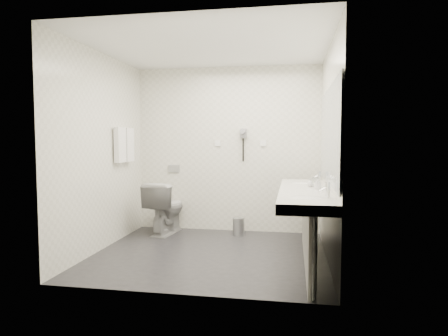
# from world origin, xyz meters

# --- Properties ---
(floor) EXTENTS (2.80, 2.80, 0.00)m
(floor) POSITION_xyz_m (0.00, 0.00, 0.00)
(floor) COLOR #242328
(floor) RESTS_ON ground
(ceiling) EXTENTS (2.80, 2.80, 0.00)m
(ceiling) POSITION_xyz_m (0.00, 0.00, 2.50)
(ceiling) COLOR white
(ceiling) RESTS_ON wall_back
(wall_back) EXTENTS (2.80, 0.00, 2.80)m
(wall_back) POSITION_xyz_m (0.00, 1.30, 1.25)
(wall_back) COLOR white
(wall_back) RESTS_ON floor
(wall_front) EXTENTS (2.80, 0.00, 2.80)m
(wall_front) POSITION_xyz_m (0.00, -1.30, 1.25)
(wall_front) COLOR white
(wall_front) RESTS_ON floor
(wall_left) EXTENTS (0.00, 2.60, 2.60)m
(wall_left) POSITION_xyz_m (-1.40, 0.00, 1.25)
(wall_left) COLOR white
(wall_left) RESTS_ON floor
(wall_right) EXTENTS (0.00, 2.60, 2.60)m
(wall_right) POSITION_xyz_m (1.40, 0.00, 1.25)
(wall_right) COLOR white
(wall_right) RESTS_ON floor
(vanity_counter) EXTENTS (0.55, 2.20, 0.10)m
(vanity_counter) POSITION_xyz_m (1.12, -0.20, 0.80)
(vanity_counter) COLOR white
(vanity_counter) RESTS_ON floor
(vanity_panel) EXTENTS (0.03, 2.15, 0.75)m
(vanity_panel) POSITION_xyz_m (1.15, -0.20, 0.38)
(vanity_panel) COLOR gray
(vanity_panel) RESTS_ON floor
(vanity_post_near) EXTENTS (0.06, 0.06, 0.75)m
(vanity_post_near) POSITION_xyz_m (1.18, -1.24, 0.38)
(vanity_post_near) COLOR silver
(vanity_post_near) RESTS_ON floor
(vanity_post_far) EXTENTS (0.06, 0.06, 0.75)m
(vanity_post_far) POSITION_xyz_m (1.18, 0.84, 0.38)
(vanity_post_far) COLOR silver
(vanity_post_far) RESTS_ON floor
(mirror) EXTENTS (0.02, 2.20, 1.05)m
(mirror) POSITION_xyz_m (1.39, -0.20, 1.45)
(mirror) COLOR #B2BCC6
(mirror) RESTS_ON wall_right
(basin_near) EXTENTS (0.40, 0.31, 0.05)m
(basin_near) POSITION_xyz_m (1.12, -0.85, 0.83)
(basin_near) COLOR white
(basin_near) RESTS_ON vanity_counter
(basin_far) EXTENTS (0.40, 0.31, 0.05)m
(basin_far) POSITION_xyz_m (1.12, 0.45, 0.83)
(basin_far) COLOR white
(basin_far) RESTS_ON vanity_counter
(faucet_near) EXTENTS (0.04, 0.04, 0.15)m
(faucet_near) POSITION_xyz_m (1.32, -0.85, 0.92)
(faucet_near) COLOR silver
(faucet_near) RESTS_ON vanity_counter
(faucet_far) EXTENTS (0.04, 0.04, 0.15)m
(faucet_far) POSITION_xyz_m (1.32, 0.45, 0.92)
(faucet_far) COLOR silver
(faucet_far) RESTS_ON vanity_counter
(soap_bottle_a) EXTENTS (0.07, 0.07, 0.12)m
(soap_bottle_a) POSITION_xyz_m (1.26, -0.20, 0.91)
(soap_bottle_a) COLOR beige
(soap_bottle_a) RESTS_ON vanity_counter
(soap_bottle_b) EXTENTS (0.10, 0.10, 0.09)m
(soap_bottle_b) POSITION_xyz_m (1.20, 0.03, 0.90)
(soap_bottle_b) COLOR beige
(soap_bottle_b) RESTS_ON vanity_counter
(soap_bottle_c) EXTENTS (0.05, 0.05, 0.11)m
(soap_bottle_c) POSITION_xyz_m (1.28, -0.34, 0.90)
(soap_bottle_c) COLOR beige
(soap_bottle_c) RESTS_ON vanity_counter
(glass_left) EXTENTS (0.06, 0.06, 0.12)m
(glass_left) POSITION_xyz_m (1.25, 0.02, 0.91)
(glass_left) COLOR silver
(glass_left) RESTS_ON vanity_counter
(toilet) EXTENTS (0.53, 0.82, 0.78)m
(toilet) POSITION_xyz_m (-0.87, 0.94, 0.39)
(toilet) COLOR white
(toilet) RESTS_ON floor
(flush_plate) EXTENTS (0.18, 0.02, 0.12)m
(flush_plate) POSITION_xyz_m (-0.85, 1.29, 0.95)
(flush_plate) COLOR #B2B5BA
(flush_plate) RESTS_ON wall_back
(pedal_bin) EXTENTS (0.22, 0.22, 0.24)m
(pedal_bin) POSITION_xyz_m (0.22, 1.00, 0.12)
(pedal_bin) COLOR #B2B5BA
(pedal_bin) RESTS_ON floor
(bin_lid) EXTENTS (0.17, 0.17, 0.02)m
(bin_lid) POSITION_xyz_m (0.22, 1.00, 0.25)
(bin_lid) COLOR #B2B5BA
(bin_lid) RESTS_ON pedal_bin
(towel_rail) EXTENTS (0.02, 0.62, 0.02)m
(towel_rail) POSITION_xyz_m (-1.35, 0.55, 1.55)
(towel_rail) COLOR silver
(towel_rail) RESTS_ON wall_left
(towel_near) EXTENTS (0.07, 0.24, 0.48)m
(towel_near) POSITION_xyz_m (-1.34, 0.41, 1.33)
(towel_near) COLOR white
(towel_near) RESTS_ON towel_rail
(towel_far) EXTENTS (0.07, 0.24, 0.48)m
(towel_far) POSITION_xyz_m (-1.34, 0.69, 1.33)
(towel_far) COLOR white
(towel_far) RESTS_ON towel_rail
(dryer_cradle) EXTENTS (0.10, 0.04, 0.14)m
(dryer_cradle) POSITION_xyz_m (0.25, 1.27, 1.50)
(dryer_cradle) COLOR gray
(dryer_cradle) RESTS_ON wall_back
(dryer_barrel) EXTENTS (0.08, 0.14, 0.08)m
(dryer_barrel) POSITION_xyz_m (0.25, 1.20, 1.53)
(dryer_barrel) COLOR gray
(dryer_barrel) RESTS_ON dryer_cradle
(dryer_cord) EXTENTS (0.02, 0.02, 0.35)m
(dryer_cord) POSITION_xyz_m (0.25, 1.26, 1.25)
(dryer_cord) COLOR black
(dryer_cord) RESTS_ON dryer_cradle
(switch_plate_a) EXTENTS (0.09, 0.02, 0.09)m
(switch_plate_a) POSITION_xyz_m (-0.15, 1.29, 1.35)
(switch_plate_a) COLOR white
(switch_plate_a) RESTS_ON wall_back
(switch_plate_b) EXTENTS (0.09, 0.02, 0.09)m
(switch_plate_b) POSITION_xyz_m (0.55, 1.29, 1.35)
(switch_plate_b) COLOR white
(switch_plate_b) RESTS_ON wall_back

